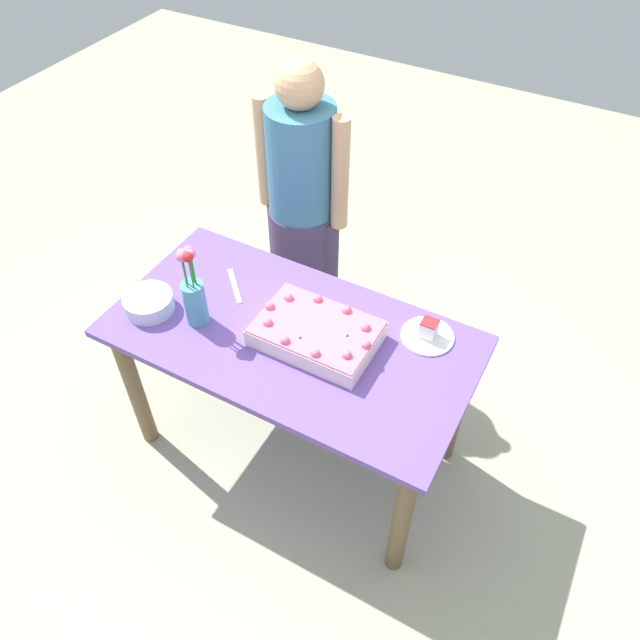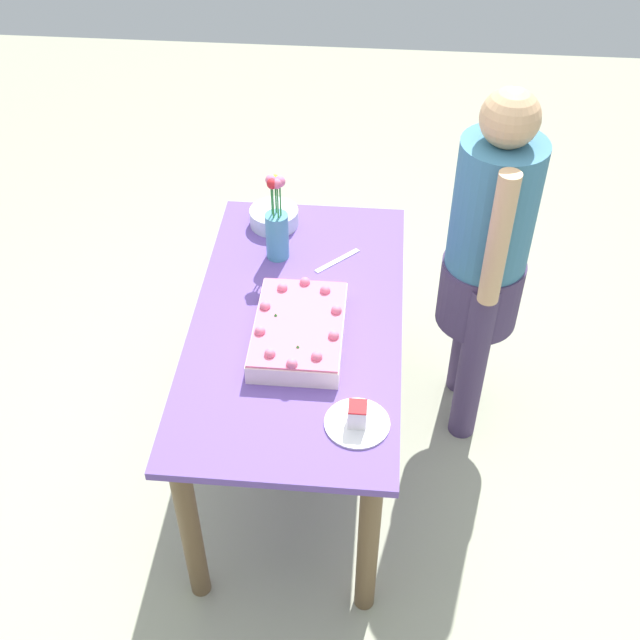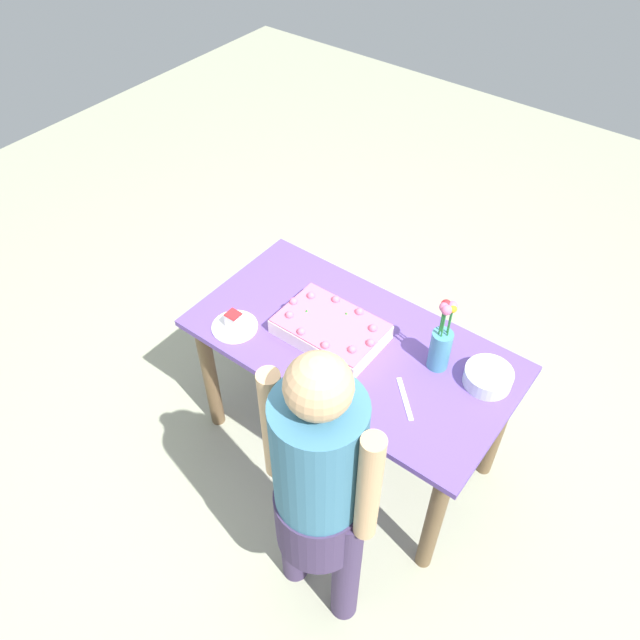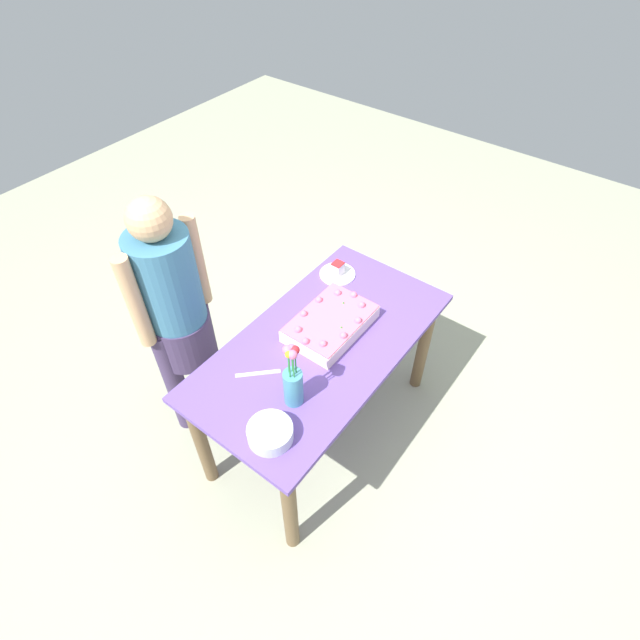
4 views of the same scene
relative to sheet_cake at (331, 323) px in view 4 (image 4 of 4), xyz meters
The scene contains 8 objects.
ground_plane 0.81m from the sheet_cake, 10.42° to the left, with size 8.00×8.00×0.00m, color #A3A68B.
dining_table 0.21m from the sheet_cake, 10.42° to the left, with size 1.40×0.73×0.76m.
sheet_cake is the anchor object (origin of this frame).
serving_plate_with_slice 0.42m from the sheet_cake, 149.00° to the right, with size 0.20×0.20×0.08m.
cake_knife 0.45m from the sheet_cake, 12.76° to the right, with size 0.21×0.02×0.00m, color silver.
flower_vase 0.48m from the sheet_cake, 16.03° to the left, with size 0.09×0.09×0.35m.
fruit_bowl 0.68m from the sheet_cake, 14.58° to the left, with size 0.19×0.19×0.07m, color silver.
person_standing 0.78m from the sheet_cake, 56.35° to the right, with size 0.45×0.31×1.49m.
Camera 4 is at (1.30, 0.98, 2.61)m, focal length 28.00 mm.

